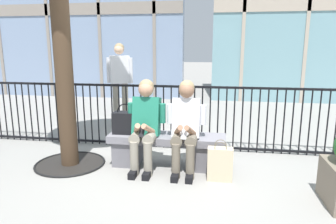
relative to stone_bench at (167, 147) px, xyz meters
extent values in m
plane|color=gray|center=(0.00, 0.00, -0.27)|extent=(60.00, 60.00, 0.00)
cube|color=slate|center=(0.00, 0.00, 0.13)|extent=(1.60, 0.44, 0.10)
cube|color=slate|center=(-0.56, 0.00, -0.10)|extent=(0.36, 0.37, 0.35)
cube|color=slate|center=(0.56, 0.00, -0.10)|extent=(0.36, 0.37, 0.35)
cylinder|color=gray|center=(-0.36, -0.18, 0.20)|extent=(0.15, 0.40, 0.15)
cylinder|color=gray|center=(-0.36, -0.38, -0.05)|extent=(0.11, 0.11, 0.45)
cube|color=black|center=(-0.36, -0.44, -0.23)|extent=(0.09, 0.22, 0.08)
cylinder|color=gray|center=(-0.18, -0.18, 0.20)|extent=(0.15, 0.40, 0.15)
cylinder|color=gray|center=(-0.18, -0.38, -0.05)|extent=(0.11, 0.11, 0.45)
cube|color=black|center=(-0.18, -0.44, -0.23)|extent=(0.09, 0.22, 0.08)
cube|color=#1E7259|center=(-0.27, -0.04, 0.44)|extent=(0.36, 0.30, 0.55)
cylinder|color=#1E7259|center=(-0.49, -0.04, 0.49)|extent=(0.08, 0.08, 0.26)
cylinder|color=tan|center=(-0.35, -0.26, 0.32)|extent=(0.16, 0.28, 0.20)
cylinder|color=#1E7259|center=(-0.05, -0.04, 0.49)|extent=(0.08, 0.08, 0.26)
cylinder|color=tan|center=(-0.19, -0.26, 0.32)|extent=(0.16, 0.28, 0.20)
cube|color=black|center=(-0.27, -0.32, 0.30)|extent=(0.07, 0.10, 0.13)
sphere|color=tan|center=(-0.27, -0.06, 0.81)|extent=(0.20, 0.20, 0.20)
sphere|color=#997F59|center=(-0.27, -0.03, 0.84)|extent=(0.20, 0.20, 0.20)
cylinder|color=#6B6051|center=(0.18, -0.18, 0.20)|extent=(0.15, 0.40, 0.15)
cylinder|color=#6B6051|center=(0.18, -0.38, -0.05)|extent=(0.11, 0.11, 0.45)
cube|color=black|center=(0.18, -0.44, -0.23)|extent=(0.09, 0.22, 0.08)
cylinder|color=#6B6051|center=(0.36, -0.18, 0.20)|extent=(0.15, 0.40, 0.15)
cylinder|color=#6B6051|center=(0.36, -0.38, -0.05)|extent=(0.11, 0.11, 0.45)
cube|color=black|center=(0.36, -0.44, -0.23)|extent=(0.09, 0.22, 0.08)
cube|color=silver|center=(0.27, -0.04, 0.44)|extent=(0.36, 0.30, 0.55)
cylinder|color=silver|center=(0.05, -0.04, 0.49)|extent=(0.08, 0.08, 0.26)
cylinder|color=#8E664C|center=(0.19, -0.26, 0.32)|extent=(0.16, 0.28, 0.20)
cylinder|color=silver|center=(0.49, -0.04, 0.49)|extent=(0.08, 0.08, 0.26)
cylinder|color=#8E664C|center=(0.35, -0.26, 0.32)|extent=(0.16, 0.28, 0.20)
cube|color=silver|center=(0.27, -0.32, 0.30)|extent=(0.07, 0.10, 0.13)
sphere|color=#8E664C|center=(0.27, -0.06, 0.81)|extent=(0.20, 0.20, 0.20)
sphere|color=#997F59|center=(0.27, -0.03, 0.84)|extent=(0.20, 0.20, 0.20)
cube|color=black|center=(-0.58, -0.01, 0.33)|extent=(0.34, 0.20, 0.30)
torus|color=black|center=(-0.58, -0.01, 0.48)|extent=(0.23, 0.02, 0.23)
cube|color=beige|center=(0.73, -0.36, -0.06)|extent=(0.31, 0.15, 0.42)
torus|color=#685E4C|center=(0.73, -0.41, 0.17)|extent=(0.15, 0.01, 0.15)
torus|color=#685E4C|center=(0.73, -0.30, 0.17)|extent=(0.15, 0.01, 0.15)
cylinder|color=gray|center=(-1.44, 2.09, 0.18)|extent=(0.13, 0.13, 0.90)
cube|color=black|center=(-1.44, 2.05, -0.24)|extent=(0.09, 0.22, 0.06)
cylinder|color=gray|center=(-1.24, 2.09, 0.18)|extent=(0.13, 0.13, 0.90)
cube|color=black|center=(-1.24, 2.05, -0.24)|extent=(0.09, 0.22, 0.06)
cube|color=silver|center=(-1.34, 2.09, 0.91)|extent=(0.44, 0.37, 0.56)
cylinder|color=silver|center=(-1.57, 2.09, 0.89)|extent=(0.08, 0.08, 0.52)
cylinder|color=silver|center=(-1.10, 2.09, 0.89)|extent=(0.08, 0.08, 0.52)
sphere|color=#DBAD89|center=(-1.34, 2.09, 1.31)|extent=(0.20, 0.20, 0.20)
sphere|color=#997F59|center=(-1.34, 2.11, 1.34)|extent=(0.20, 0.20, 0.20)
cylinder|color=black|center=(-3.05, 0.78, 0.25)|extent=(0.02, 0.02, 1.04)
cylinder|color=black|center=(-2.92, 0.78, 0.25)|extent=(0.02, 0.02, 1.04)
cylinder|color=black|center=(-2.80, 0.78, 0.25)|extent=(0.02, 0.02, 1.04)
cylinder|color=black|center=(-2.68, 0.78, 0.25)|extent=(0.02, 0.02, 1.04)
cylinder|color=black|center=(-2.55, 0.78, 0.25)|extent=(0.02, 0.02, 1.04)
cylinder|color=black|center=(-2.43, 0.78, 0.25)|extent=(0.02, 0.02, 1.04)
cylinder|color=black|center=(-2.30, 0.78, 0.25)|extent=(0.02, 0.02, 1.04)
cylinder|color=black|center=(-2.18, 0.78, 0.25)|extent=(0.02, 0.02, 1.04)
cylinder|color=black|center=(-2.05, 0.78, 0.25)|extent=(0.02, 0.02, 1.04)
cylinder|color=black|center=(-1.93, 0.78, 0.25)|extent=(0.02, 0.02, 1.04)
cylinder|color=black|center=(-1.80, 0.78, 0.25)|extent=(0.02, 0.02, 1.04)
cylinder|color=black|center=(-1.68, 0.78, 0.25)|extent=(0.02, 0.02, 1.04)
cylinder|color=black|center=(-1.56, 0.78, 0.25)|extent=(0.02, 0.02, 1.04)
cylinder|color=black|center=(-1.43, 0.78, 0.25)|extent=(0.02, 0.02, 1.04)
cylinder|color=black|center=(-1.31, 0.78, 0.25)|extent=(0.02, 0.02, 1.04)
cylinder|color=black|center=(-1.18, 0.78, 0.25)|extent=(0.02, 0.02, 1.04)
cylinder|color=black|center=(-1.06, 0.78, 0.25)|extent=(0.02, 0.02, 1.04)
cylinder|color=black|center=(-0.93, 0.78, 0.25)|extent=(0.02, 0.02, 1.04)
cylinder|color=black|center=(-0.81, 0.78, 0.25)|extent=(0.02, 0.02, 1.04)
cylinder|color=black|center=(-0.68, 0.78, 0.25)|extent=(0.02, 0.02, 1.04)
cylinder|color=black|center=(-0.56, 0.78, 0.25)|extent=(0.02, 0.02, 1.04)
cylinder|color=black|center=(-0.44, 0.78, 0.25)|extent=(0.02, 0.02, 1.04)
cylinder|color=black|center=(-0.31, 0.78, 0.25)|extent=(0.02, 0.02, 1.04)
cylinder|color=black|center=(-0.19, 0.78, 0.25)|extent=(0.02, 0.02, 1.04)
cylinder|color=black|center=(-0.06, 0.78, 0.25)|extent=(0.02, 0.02, 1.04)
cylinder|color=black|center=(0.06, 0.78, 0.25)|extent=(0.02, 0.02, 1.04)
cylinder|color=black|center=(0.19, 0.78, 0.25)|extent=(0.02, 0.02, 1.04)
cylinder|color=black|center=(0.31, 0.78, 0.25)|extent=(0.02, 0.02, 1.04)
cylinder|color=black|center=(0.44, 0.78, 0.25)|extent=(0.02, 0.02, 1.04)
cylinder|color=black|center=(0.56, 0.78, 0.25)|extent=(0.02, 0.02, 1.04)
cylinder|color=black|center=(0.68, 0.78, 0.25)|extent=(0.02, 0.02, 1.04)
cylinder|color=black|center=(0.81, 0.78, 0.25)|extent=(0.02, 0.02, 1.04)
cylinder|color=black|center=(0.93, 0.78, 0.25)|extent=(0.02, 0.02, 1.04)
cylinder|color=black|center=(1.06, 0.78, 0.25)|extent=(0.02, 0.02, 1.04)
cylinder|color=black|center=(1.18, 0.78, 0.25)|extent=(0.02, 0.02, 1.04)
cylinder|color=black|center=(1.31, 0.78, 0.25)|extent=(0.02, 0.02, 1.04)
cylinder|color=black|center=(1.43, 0.78, 0.25)|extent=(0.02, 0.02, 1.04)
cylinder|color=black|center=(1.56, 0.78, 0.25)|extent=(0.02, 0.02, 1.04)
cylinder|color=black|center=(1.68, 0.78, 0.25)|extent=(0.02, 0.02, 1.04)
cylinder|color=black|center=(1.80, 0.78, 0.25)|extent=(0.02, 0.02, 1.04)
cylinder|color=black|center=(1.93, 0.78, 0.25)|extent=(0.02, 0.02, 1.04)
cylinder|color=black|center=(2.05, 0.78, 0.25)|extent=(0.02, 0.02, 1.04)
cylinder|color=black|center=(2.18, 0.78, 0.25)|extent=(0.02, 0.02, 1.04)
cylinder|color=black|center=(2.30, 0.78, 0.25)|extent=(0.02, 0.02, 1.04)
cylinder|color=black|center=(2.43, 0.78, 0.25)|extent=(0.02, 0.02, 1.04)
cube|color=black|center=(0.00, 0.78, -0.22)|extent=(9.09, 0.04, 0.04)
cube|color=black|center=(0.00, 0.78, 0.75)|extent=(9.09, 0.04, 0.04)
cylinder|color=black|center=(-1.36, -0.17, -0.27)|extent=(0.95, 0.95, 0.01)
torus|color=black|center=(-1.36, -0.17, -0.26)|extent=(0.98, 0.98, 0.03)
cylinder|color=#423021|center=(-1.36, -0.17, 1.43)|extent=(0.24, 0.24, 3.40)
cube|color=gray|center=(-4.87, 5.53, 2.53)|extent=(8.83, 0.04, 0.36)
camera|label=1|loc=(0.69, -4.01, 1.36)|focal=32.95mm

